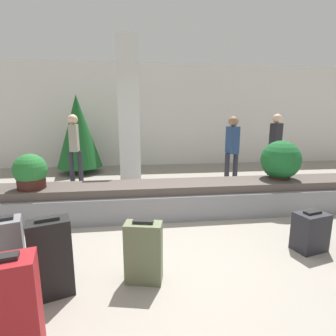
# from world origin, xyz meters

# --- Properties ---
(ground_plane) EXTENTS (18.00, 18.00, 0.00)m
(ground_plane) POSITION_xyz_m (0.00, 0.00, 0.00)
(ground_plane) COLOR gray
(back_wall) EXTENTS (18.00, 0.06, 3.20)m
(back_wall) POSITION_xyz_m (0.00, 5.88, 1.60)
(back_wall) COLOR silver
(back_wall) RESTS_ON ground_plane
(carousel) EXTENTS (7.98, 0.80, 0.53)m
(carousel) POSITION_xyz_m (0.00, 1.47, 0.25)
(carousel) COLOR gray
(carousel) RESTS_ON ground_plane
(pillar) EXTENTS (0.44, 0.44, 3.20)m
(pillar) POSITION_xyz_m (-0.63, 3.06, 1.60)
(pillar) COLOR silver
(pillar) RESTS_ON ground_plane
(suitcase_0) EXTENTS (0.43, 0.35, 0.50)m
(suitcase_0) POSITION_xyz_m (1.57, 0.06, 0.24)
(suitcase_0) COLOR #232328
(suitcase_0) RESTS_ON ground_plane
(suitcase_1) EXTENTS (0.39, 0.26, 0.65)m
(suitcase_1) POSITION_xyz_m (-0.47, -0.31, 0.31)
(suitcase_1) COLOR #5B6647
(suitcase_1) RESTS_ON ground_plane
(suitcase_2) EXTENTS (0.44, 0.32, 0.79)m
(suitcase_2) POSITION_xyz_m (-1.38, -1.08, 0.38)
(suitcase_2) COLOR maroon
(suitcase_2) RESTS_ON ground_plane
(suitcase_4) EXTENTS (0.33, 0.32, 0.70)m
(suitcase_4) POSITION_xyz_m (-1.76, -0.18, 0.34)
(suitcase_4) COLOR slate
(suitcase_4) RESTS_ON ground_plane
(suitcase_6) EXTENTS (0.41, 0.32, 0.76)m
(suitcase_6) POSITION_xyz_m (-1.30, -0.40, 0.37)
(suitcase_6) COLOR black
(suitcase_6) RESTS_ON ground_plane
(potted_plant_0) EXTENTS (0.48, 0.48, 0.53)m
(potted_plant_0) POSITION_xyz_m (-2.09, 1.41, 0.78)
(potted_plant_0) COLOR #381914
(potted_plant_0) RESTS_ON carousel
(potted_plant_1) EXTENTS (0.67, 0.67, 0.67)m
(potted_plant_1) POSITION_xyz_m (1.99, 1.53, 0.85)
(potted_plant_1) COLOR #381914
(potted_plant_1) RESTS_ON carousel
(traveler_0) EXTENTS (0.31, 0.33, 1.64)m
(traveler_0) POSITION_xyz_m (-1.93, 3.71, 0.98)
(traveler_0) COLOR #282833
(traveler_0) RESTS_ON ground_plane
(traveler_1) EXTENTS (0.37, 0.32, 1.65)m
(traveler_1) POSITION_xyz_m (3.06, 3.64, 0.98)
(traveler_1) COLOR #282833
(traveler_1) RESTS_ON ground_plane
(traveler_2) EXTENTS (0.31, 0.35, 1.60)m
(traveler_2) POSITION_xyz_m (1.68, 3.03, 0.94)
(traveler_2) COLOR #282833
(traveler_2) RESTS_ON ground_plane
(decorated_tree) EXTENTS (1.23, 1.23, 2.17)m
(decorated_tree) POSITION_xyz_m (-2.07, 4.90, 1.17)
(decorated_tree) COLOR #4C331E
(decorated_tree) RESTS_ON ground_plane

